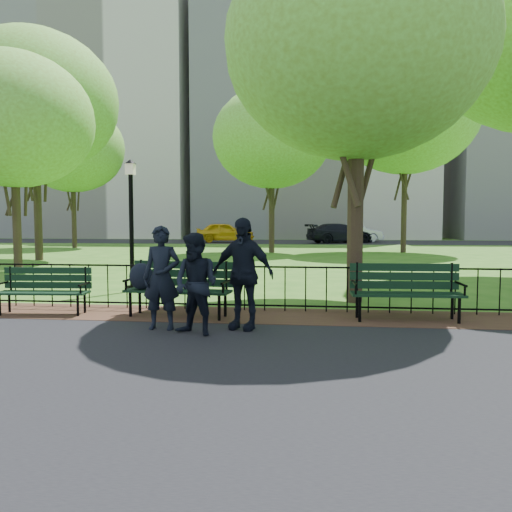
# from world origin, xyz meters

# --- Properties ---
(ground) EXTENTS (120.00, 120.00, 0.00)m
(ground) POSITION_xyz_m (0.00, 0.00, 0.00)
(ground) COLOR #2F631A
(asphalt_path) EXTENTS (60.00, 9.20, 0.01)m
(asphalt_path) POSITION_xyz_m (0.00, -3.40, 0.01)
(asphalt_path) COLOR black
(asphalt_path) RESTS_ON ground
(dirt_strip) EXTENTS (60.00, 1.60, 0.01)m
(dirt_strip) POSITION_xyz_m (0.00, 1.50, 0.01)
(dirt_strip) COLOR #322014
(dirt_strip) RESTS_ON ground
(far_street) EXTENTS (70.00, 9.00, 0.01)m
(far_street) POSITION_xyz_m (0.00, 35.00, 0.01)
(far_street) COLOR black
(far_street) RESTS_ON ground
(iron_fence) EXTENTS (24.06, 0.06, 1.00)m
(iron_fence) POSITION_xyz_m (0.00, 2.00, 0.50)
(iron_fence) COLOR black
(iron_fence) RESTS_ON ground
(apartment_west) EXTENTS (22.00, 15.00, 26.00)m
(apartment_west) POSITION_xyz_m (-22.00, 48.00, 13.00)
(apartment_west) COLOR silver
(apartment_west) RESTS_ON ground
(apartment_mid) EXTENTS (24.00, 15.00, 30.00)m
(apartment_mid) POSITION_xyz_m (2.00, 48.00, 15.00)
(apartment_mid) COLOR beige
(apartment_mid) RESTS_ON ground
(park_bench_main) EXTENTS (2.01, 0.81, 1.11)m
(park_bench_main) POSITION_xyz_m (-0.81, 1.25, 0.69)
(park_bench_main) COLOR black
(park_bench_main) RESTS_ON ground
(park_bench_left_a) EXTENTS (1.73, 0.65, 0.96)m
(park_bench_left_a) POSITION_xyz_m (-3.13, 1.26, 0.55)
(park_bench_left_a) COLOR black
(park_bench_left_a) RESTS_ON ground
(park_bench_right_a) EXTENTS (1.96, 0.66, 1.10)m
(park_bench_right_a) POSITION_xyz_m (3.58, 1.40, 0.63)
(park_bench_right_a) COLOR black
(park_bench_right_a) RESTS_ON ground
(lamppost) EXTENTS (0.30, 0.30, 3.31)m
(lamppost) POSITION_xyz_m (-2.59, 4.43, 1.80)
(lamppost) COLOR black
(lamppost) RESTS_ON ground
(tree_near_w) EXTENTS (5.37, 5.37, 7.49)m
(tree_near_w) POSITION_xyz_m (-8.22, 8.55, 5.20)
(tree_near_w) COLOR #2D2116
(tree_near_w) RESTS_ON ground
(tree_near_e) EXTENTS (5.67, 5.67, 7.90)m
(tree_near_e) POSITION_xyz_m (2.84, 3.36, 5.48)
(tree_near_e) COLOR #2D2116
(tree_near_e) RESTS_ON ground
(tree_mid_w) EXTENTS (7.35, 7.35, 10.24)m
(tree_mid_w) POSITION_xyz_m (-10.46, 13.79, 7.11)
(tree_mid_w) COLOR #2D2116
(tree_mid_w) RESTS_ON ground
(tree_far_c) EXTENTS (6.60, 6.60, 9.19)m
(tree_far_c) POSITION_xyz_m (-0.34, 20.33, 6.38)
(tree_far_c) COLOR #2D2116
(tree_far_c) RESTS_ON ground
(tree_far_e) EXTENTS (8.09, 8.09, 11.28)m
(tree_far_e) POSITION_xyz_m (7.07, 21.33, 7.83)
(tree_far_e) COLOR #2D2116
(tree_far_e) RESTS_ON ground
(tree_far_w) EXTENTS (6.78, 6.78, 9.44)m
(tree_far_w) POSITION_xyz_m (-13.83, 24.00, 6.56)
(tree_far_w) COLOR #2D2116
(tree_far_w) RESTS_ON ground
(person_left) EXTENTS (0.62, 0.41, 1.69)m
(person_left) POSITION_xyz_m (-0.51, 0.17, 0.86)
(person_left) COLOR black
(person_left) RESTS_ON asphalt_path
(person_mid) EXTENTS (0.86, 0.68, 1.58)m
(person_mid) POSITION_xyz_m (0.14, -0.17, 0.80)
(person_mid) COLOR black
(person_mid) RESTS_ON asphalt_path
(person_right) EXTENTS (1.15, 0.72, 1.82)m
(person_right) POSITION_xyz_m (0.79, 0.35, 0.92)
(person_right) COLOR black
(person_right) RESTS_ON asphalt_path
(taxi) EXTENTS (5.15, 2.85, 1.66)m
(taxi) POSITION_xyz_m (-5.30, 33.41, 0.84)
(taxi) COLOR gold
(taxi) RESTS_ON far_street
(sedan_silver) EXTENTS (4.86, 2.59, 1.52)m
(sedan_silver) POSITION_xyz_m (5.49, 35.01, 0.77)
(sedan_silver) COLOR #AEB0B6
(sedan_silver) RESTS_ON far_street
(sedan_dark) EXTENTS (5.84, 4.15, 1.57)m
(sedan_dark) POSITION_xyz_m (4.14, 33.20, 0.80)
(sedan_dark) COLOR black
(sedan_dark) RESTS_ON far_street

